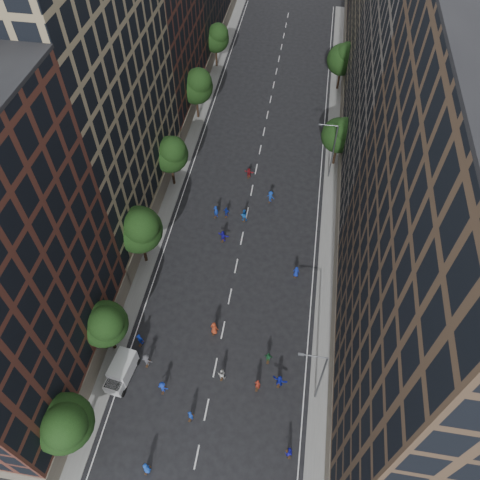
{
  "coord_description": "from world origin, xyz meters",
  "views": [
    {
      "loc": [
        5.94,
        -6.77,
        46.77
      ],
      "look_at": [
        0.07,
        29.55,
        2.0
      ],
      "focal_mm": 35.0,
      "sensor_mm": 36.0,
      "label": 1
    }
  ],
  "objects": [
    {
      "name": "skater_14",
      "position": [
        -0.24,
        34.7,
        0.95
      ],
      "size": [
        0.94,
        0.74,
        1.9
      ],
      "primitive_type": "imported",
      "rotation": [
        0.0,
        0.0,
        3.17
      ],
      "color": "blue",
      "rests_on": "ground"
    },
    {
      "name": "bldg_left_b",
      "position": [
        -19.0,
        35.0,
        17.0
      ],
      "size": [
        14.0,
        26.0,
        34.0
      ],
      "primitive_type": "cube",
      "color": "#8B7B5B",
      "rests_on": "ground"
    },
    {
      "name": "sidewalk_left",
      "position": [
        -12.0,
        47.5,
        0.07
      ],
      "size": [
        4.0,
        105.0,
        0.15
      ],
      "primitive_type": "cube",
      "color": "slate",
      "rests_on": "ground"
    },
    {
      "name": "ground",
      "position": [
        0.0,
        40.0,
        0.0
      ],
      "size": [
        240.0,
        240.0,
        0.0
      ],
      "primitive_type": "plane",
      "color": "black",
      "rests_on": "ground"
    },
    {
      "name": "bldg_right_a",
      "position": [
        19.0,
        15.0,
        18.0
      ],
      "size": [
        14.0,
        30.0,
        36.0
      ],
      "primitive_type": "cube",
      "color": "#4D3929",
      "rests_on": "ground"
    },
    {
      "name": "skater_7",
      "position": [
        4.71,
        12.01,
        0.86
      ],
      "size": [
        0.69,
        0.52,
        1.72
      ],
      "primitive_type": "imported",
      "rotation": [
        0.0,
        0.0,
        2.96
      ],
      "color": "maroon",
      "rests_on": "ground"
    },
    {
      "name": "tree_left_0",
      "position": [
        -11.01,
        3.85,
        5.96
      ],
      "size": [
        5.2,
        5.2,
        8.83
      ],
      "color": "black",
      "rests_on": "ground"
    },
    {
      "name": "skater_3",
      "position": [
        -4.71,
        10.2,
        0.84
      ],
      "size": [
        1.13,
        0.71,
        1.68
      ],
      "primitive_type": "imported",
      "rotation": [
        0.0,
        0.0,
        3.06
      ],
      "color": "#142FA4",
      "rests_on": "ground"
    },
    {
      "name": "tree_left_3",
      "position": [
        -11.02,
        39.85,
        5.82
      ],
      "size": [
        5.0,
        5.0,
        8.58
      ],
      "color": "black",
      "rests_on": "ground"
    },
    {
      "name": "skater_2",
      "position": [
        8.44,
        6.1,
        0.81
      ],
      "size": [
        0.97,
        0.89,
        1.62
      ],
      "primitive_type": "imported",
      "rotation": [
        0.0,
        0.0,
        3.57
      ],
      "color": "#1714A6",
      "rests_on": "ground"
    },
    {
      "name": "skater_11",
      "position": [
        -2.34,
        30.77,
        0.83
      ],
      "size": [
        1.61,
        0.91,
        1.66
      ],
      "primitive_type": "imported",
      "rotation": [
        0.0,
        0.0,
        2.85
      ],
      "color": "#1C14A7",
      "rests_on": "ground"
    },
    {
      "name": "streetlamp_near",
      "position": [
        10.37,
        12.0,
        5.17
      ],
      "size": [
        2.64,
        0.22,
        9.06
      ],
      "color": "#595B60",
      "rests_on": "ground"
    },
    {
      "name": "skater_1",
      "position": [
        -1.32,
        7.92,
        0.82
      ],
      "size": [
        0.69,
        0.57,
        1.65
      ],
      "primitive_type": "imported",
      "rotation": [
        0.0,
        0.0,
        2.82
      ],
      "color": "#1336A1",
      "rests_on": "ground"
    },
    {
      "name": "skater_13",
      "position": [
        -4.04,
        34.75,
        0.97
      ],
      "size": [
        0.83,
        0.7,
        1.93
      ],
      "primitive_type": "imported",
      "rotation": [
        0.0,
        0.0,
        2.74
      ],
      "color": "#12309A",
      "rests_on": "ground"
    },
    {
      "name": "skater_10",
      "position": [
        5.44,
        15.17,
        0.79
      ],
      "size": [
        0.95,
        0.45,
        1.57
      ],
      "primitive_type": "imported",
      "rotation": [
        0.0,
        0.0,
        3.07
      ],
      "color": "#1B5A2E",
      "rests_on": "ground"
    },
    {
      "name": "skater_8",
      "position": [
        0.9,
        12.55,
        0.84
      ],
      "size": [
        0.84,
        0.66,
        1.69
      ],
      "primitive_type": "imported",
      "rotation": [
        0.0,
        0.0,
        3.12
      ],
      "color": "beige",
      "rests_on": "ground"
    },
    {
      "name": "bldg_left_c",
      "position": [
        -19.0,
        58.0,
        14.0
      ],
      "size": [
        14.0,
        20.0,
        28.0
      ],
      "primitive_type": "cube",
      "color": "#4F271E",
      "rests_on": "ground"
    },
    {
      "name": "skater_16",
      "position": [
        -2.66,
        35.03,
        0.78
      ],
      "size": [
        0.97,
        0.56,
        1.56
      ],
      "primitive_type": "imported",
      "rotation": [
        0.0,
        0.0,
        2.94
      ],
      "color": "#13279A",
      "rests_on": "ground"
    },
    {
      "name": "skater_5",
      "position": [
        6.87,
        12.75,
        0.86
      ],
      "size": [
        1.67,
        0.9,
        1.71
      ],
      "primitive_type": "imported",
      "rotation": [
        0.0,
        0.0,
        2.88
      ],
      "color": "#1520AA",
      "rests_on": "ground"
    },
    {
      "name": "skater_0",
      "position": [
        -4.2,
        2.64,
        0.87
      ],
      "size": [
        0.97,
        0.77,
        1.73
      ],
      "primitive_type": "imported",
      "rotation": [
        0.0,
        0.0,
        2.85
      ],
      "color": "#1643B7",
      "rests_on": "ground"
    },
    {
      "name": "skater_15",
      "position": [
        2.85,
        38.73,
        0.89
      ],
      "size": [
        1.32,
        1.04,
        1.78
      ],
      "primitive_type": "imported",
      "rotation": [
        0.0,
        0.0,
        2.76
      ],
      "color": "#123799",
      "rests_on": "ground"
    },
    {
      "name": "tree_left_2",
      "position": [
        -10.99,
        25.83,
        6.36
      ],
      "size": [
        5.6,
        5.6,
        9.45
      ],
      "color": "black",
      "rests_on": "ground"
    },
    {
      "name": "tree_left_5",
      "position": [
        -11.02,
        71.86,
        5.68
      ],
      "size": [
        4.8,
        4.8,
        8.33
      ],
      "color": "black",
      "rests_on": "ground"
    },
    {
      "name": "skater_9",
      "position": [
        -7.12,
        12.74,
        0.9
      ],
      "size": [
        1.25,
        0.82,
        1.81
      ],
      "primitive_type": "imported",
      "rotation": [
        0.0,
        0.0,
        3.01
      ],
      "color": "#44444A",
      "rests_on": "ground"
    },
    {
      "name": "skater_12",
      "position": [
        7.4,
        26.69,
        0.8
      ],
      "size": [
        0.85,
        0.62,
        1.59
      ],
      "primitive_type": "imported",
      "rotation": [
        0.0,
        0.0,
        2.99
      ],
      "color": "#122899",
      "rests_on": "ground"
    },
    {
      "name": "tree_left_4",
      "position": [
        -11.0,
        55.84,
        6.1
      ],
      "size": [
        5.4,
        5.4,
        9.08
      ],
      "color": "black",
      "rests_on": "ground"
    },
    {
      "name": "tree_left_1",
      "position": [
        -11.02,
        13.86,
        5.55
      ],
      "size": [
        4.8,
        4.8,
        8.21
      ],
      "color": "black",
      "rests_on": "ground"
    },
    {
      "name": "skater_4",
      "position": [
        -8.5,
        14.92,
        0.94
      ],
      "size": [
        1.19,
        0.83,
        1.88
      ],
      "primitive_type": "imported",
      "rotation": [
        0.0,
        0.0,
        2.77
      ],
      "color": "#1430A5",
      "rests_on": "ground"
    },
    {
      "name": "skater_17",
      "position": [
        -0.84,
        43.16,
        0.76
      ],
      "size": [
        1.46,
        0.64,
        1.52
      ],
      "primitive_type": "imported",
      "rotation": [
        0.0,
        0.0,
        3.01
      ],
      "color": "maroon",
      "rests_on": "ground"
    },
    {
      "name": "sidewalk_right",
      "position": [
        12.0,
        47.5,
        0.07
      ],
      "size": [
        4.0,
        105.0,
        0.15
      ],
      "primitive_type": "cube",
      "color": "slate",
      "rests_on": "ground"
    },
    {
      "name": "streetlamp_far",
      "position": [
        10.37,
        45.0,
        5.17
      ],
      "size": [
        2.64,
        0.22,
        9.06
      ],
      "color": "#595B60",
      "rests_on": "ground"
    },
    {
      "name": "tree_right_b",
      "position": [
        11.39,
        67.85,
        5.96
      ],
      "size": [
        5.2,
        5.2,
        8.83
      ],
      "color": "black",
      "rests_on": "ground"
    },
    {
      "name": "tree_right_a",
      "position": [
        11.38,
        47.85,
        5.63
      ],
      "size": [
        5.0,
        5.0,
        8.39
      ],
      "color": "black",
      "rests_on": "ground"
    },
    {
      "name": "bldg_right_b",
      "position": [
        19.0,
        44.0,
        16.5
      ],
      "size": [
        14.0,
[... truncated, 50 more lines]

